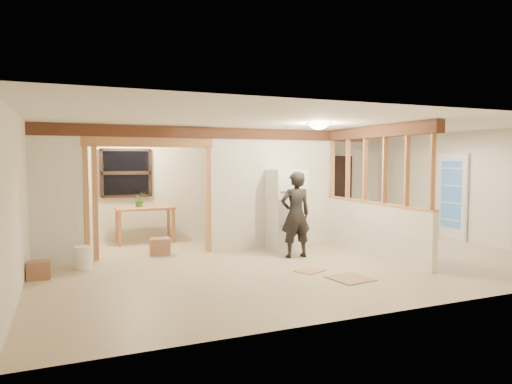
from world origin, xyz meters
name	(u,v)px	position (x,y,z in m)	size (l,w,h in m)	color
floor	(290,258)	(0.00, 0.00, -0.01)	(9.00, 6.50, 0.01)	#BDA78D
ceiling	(291,125)	(0.00, 0.00, 2.50)	(9.00, 6.50, 0.01)	white
wall_back	(232,184)	(0.00, 3.25, 1.25)	(9.00, 0.01, 2.50)	silver
wall_front	(412,209)	(0.00, -3.25, 1.25)	(9.00, 0.01, 2.50)	silver
wall_left	(22,200)	(-4.50, 0.00, 1.25)	(0.01, 6.50, 2.50)	silver
wall_right	(469,186)	(4.50, 0.00, 1.25)	(0.01, 6.50, 2.50)	silver
partition_left_stub	(56,194)	(-4.05, 1.20, 1.25)	(0.90, 0.12, 2.50)	white
partition_center	(273,188)	(0.20, 1.20, 1.25)	(2.80, 0.12, 2.50)	white
doorway_frame	(150,199)	(-2.40, 1.20, 1.10)	(2.46, 0.14, 2.20)	tan
header_beam_back	(220,133)	(-1.00, 1.20, 2.38)	(7.00, 0.18, 0.22)	#59311E
header_beam_right	(375,132)	(1.60, -0.40, 2.38)	(0.18, 3.30, 0.22)	#59311E
pony_wall	(374,229)	(1.60, -0.40, 0.50)	(0.12, 3.20, 1.00)	white
stud_partition	(375,170)	(1.60, -0.40, 1.66)	(0.14, 3.20, 1.32)	tan
window_back	(126,173)	(-2.60, 3.17, 1.55)	(1.12, 0.10, 1.10)	black
french_door	(452,196)	(4.42, 0.40, 1.00)	(0.12, 0.86, 2.00)	white
ceiling_dome_main	(319,124)	(0.30, -0.50, 2.48)	(0.36, 0.36, 0.16)	#FFEABF
ceiling_dome_util	(135,130)	(-2.50, 2.30, 2.48)	(0.32, 0.32, 0.14)	#FFEABF
hanging_bulb	(166,143)	(-2.00, 1.60, 2.18)	(0.07, 0.07, 0.07)	#FFD88C
refrigerator	(286,209)	(0.31, 0.81, 0.83)	(0.68, 0.66, 1.65)	white
woman	(296,214)	(0.11, 0.01, 0.82)	(0.60, 0.39, 1.63)	black
work_table	(145,225)	(-2.27, 2.69, 0.40)	(1.27, 0.63, 0.80)	tan
potted_plant	(140,200)	(-2.37, 2.77, 0.96)	(0.29, 0.25, 0.33)	#397132
shop_vac	(50,241)	(-4.20, 1.90, 0.29)	(0.45, 0.45, 0.59)	#B22007
bookshelf	(333,192)	(2.84, 3.02, 0.98)	(0.98, 0.33, 1.96)	black
bucket	(83,258)	(-3.65, 0.56, 0.19)	(0.30, 0.30, 0.38)	silver
box_util_a	(160,246)	(-2.22, 1.25, 0.16)	(0.38, 0.32, 0.32)	#9E6C4C
box_util_b	(69,246)	(-3.86, 2.15, 0.12)	(0.26, 0.26, 0.24)	#9E6C4C
box_front	(39,270)	(-4.30, 0.13, 0.14)	(0.34, 0.28, 0.28)	#9E6C4C
floor_panel_near	(350,278)	(0.15, -1.75, 0.01)	(0.58, 0.58, 0.02)	tan
floor_panel_far	(310,271)	(-0.17, -1.06, 0.01)	(0.45, 0.36, 0.01)	tan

